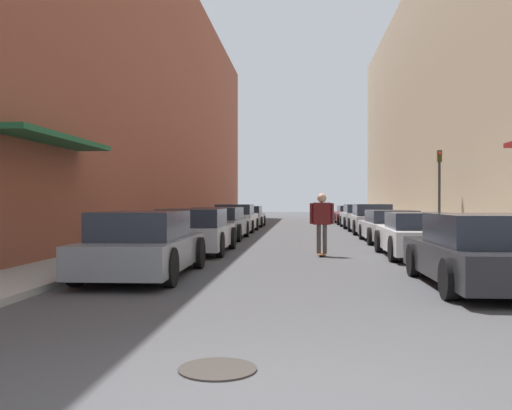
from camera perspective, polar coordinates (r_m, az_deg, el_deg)
ground at (r=23.58m, az=4.61°, el=-3.24°), size 107.86×107.86×0.00m
curb_strip_left at (r=28.93m, az=-5.55°, el=-2.45°), size 1.80×49.03×0.12m
curb_strip_right at (r=28.93m, az=14.78°, el=-2.46°), size 1.80×49.03×0.12m
building_row_left at (r=29.99m, az=-11.11°, el=10.29°), size 4.90×49.03×13.31m
building_row_right at (r=30.02m, az=20.36°, el=10.68°), size 4.90×49.03×13.73m
parked_car_left_0 at (r=11.51m, az=-11.17°, el=-3.95°), size 1.87×4.52×1.30m
parked_car_left_1 at (r=16.54m, az=-6.24°, el=-2.65°), size 2.07×4.35×1.27m
parked_car_left_2 at (r=22.35m, az=-3.72°, el=-1.88°), size 2.02×4.77×1.25m
parked_car_left_3 at (r=27.84m, az=-2.07°, el=-1.36°), size 2.02×4.43×1.34m
parked_car_left_4 at (r=33.32m, az=-0.93°, el=-1.16°), size 2.01×3.94×1.21m
parked_car_right_0 at (r=10.62m, az=21.97°, el=-4.41°), size 2.08×4.48×1.28m
parked_car_right_1 at (r=15.82m, az=15.95°, el=-2.92°), size 1.92×4.30×1.19m
parked_car_right_2 at (r=21.18m, az=13.28°, el=-2.13°), size 1.92×4.63×1.17m
parked_car_right_3 at (r=26.68m, az=11.45°, el=-1.42°), size 1.89×4.50×1.36m
parked_car_right_4 at (r=32.02m, az=10.43°, el=-1.14°), size 2.09×4.51×1.31m
parked_car_right_5 at (r=37.23m, az=9.39°, el=-0.99°), size 1.85×4.60×1.20m
skateboarder at (r=15.58m, az=6.60°, el=-1.25°), size 0.65×0.78×1.71m
manhole_cover at (r=5.27m, az=-3.87°, el=-16.04°), size 0.70×0.70×0.02m
traffic_light at (r=23.15m, az=17.86°, el=2.11°), size 0.16×0.22×3.34m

